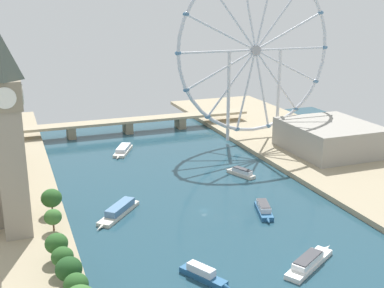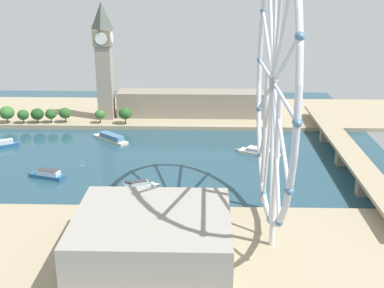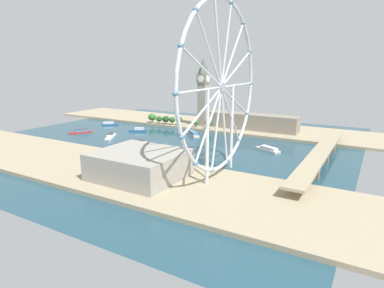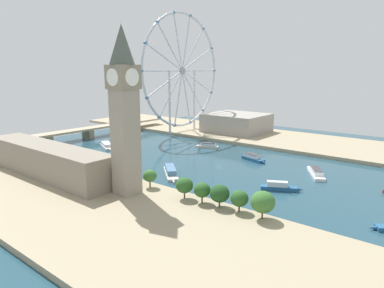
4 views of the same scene
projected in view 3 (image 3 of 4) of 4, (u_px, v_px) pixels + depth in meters
name	position (u px, v px, depth m)	size (l,w,h in m)	color
ground_plane	(166.00, 141.00, 368.47)	(395.74, 395.74, 0.00)	#234756
riverbank_left	(211.00, 124.00, 462.81)	(90.00, 520.00, 3.00)	tan
riverbank_right	(90.00, 166.00, 273.40)	(90.00, 520.00, 3.00)	tan
clock_tower	(203.00, 91.00, 432.59)	(14.39, 14.39, 89.77)	gray
parliament_block	(252.00, 122.00, 417.07)	(22.00, 116.81, 19.92)	gray
tree_row_embankment	(173.00, 120.00, 447.46)	(12.99, 101.89, 13.22)	#513823
ferris_wheel	(221.00, 88.00, 230.54)	(123.95, 3.20, 126.70)	silver
riverside_hall	(139.00, 164.00, 239.67)	(54.85, 61.93, 19.63)	gray
river_bridge	(321.00, 153.00, 285.59)	(207.74, 14.89, 10.89)	tan
tour_boat_0	(81.00, 131.00, 410.69)	(28.05, 18.80, 5.03)	#B22D28
tour_boat_1	(177.00, 152.00, 313.85)	(11.89, 22.60, 4.83)	beige
tour_boat_2	(268.00, 149.00, 326.31)	(19.32, 30.47, 4.38)	beige
tour_boat_3	(141.00, 142.00, 352.35)	(12.02, 24.27, 5.32)	#235684
tour_boat_4	(111.00, 136.00, 384.57)	(32.90, 21.91, 5.06)	white
tour_boat_5	(109.00, 124.00, 463.10)	(17.39, 22.43, 4.93)	#235684
tour_boat_6	(193.00, 133.00, 398.12)	(27.99, 30.51, 5.11)	beige
tour_boat_7	(138.00, 130.00, 418.44)	(14.79, 23.35, 5.43)	#235684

